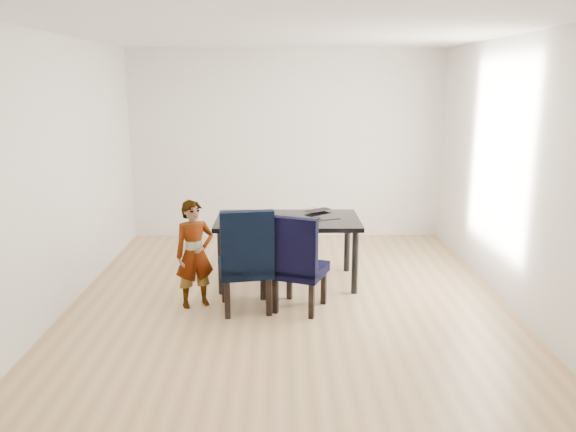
{
  "coord_description": "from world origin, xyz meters",
  "views": [
    {
      "loc": [
        -0.06,
        -5.61,
        2.25
      ],
      "look_at": [
        0.0,
        0.2,
        0.85
      ],
      "focal_mm": 35.0,
      "sensor_mm": 36.0,
      "label": 1
    }
  ],
  "objects_px": {
    "chair_left": "(245,258)",
    "child": "(195,254)",
    "chair_right": "(300,262)",
    "dining_table": "(288,250)",
    "plate": "(256,217)",
    "laptop": "(315,210)"
  },
  "relations": [
    {
      "from": "chair_left",
      "to": "laptop",
      "type": "xyz_separation_m",
      "value": [
        0.76,
        1.13,
        0.23
      ]
    },
    {
      "from": "chair_left",
      "to": "chair_right",
      "type": "relative_size",
      "value": 1.07
    },
    {
      "from": "laptop",
      "to": "child",
      "type": "bearing_deg",
      "value": 1.56
    },
    {
      "from": "dining_table",
      "to": "plate",
      "type": "height_order",
      "value": "plate"
    },
    {
      "from": "chair_left",
      "to": "child",
      "type": "height_order",
      "value": "child"
    },
    {
      "from": "dining_table",
      "to": "chair_right",
      "type": "height_order",
      "value": "chair_right"
    },
    {
      "from": "dining_table",
      "to": "laptop",
      "type": "bearing_deg",
      "value": 46.84
    },
    {
      "from": "dining_table",
      "to": "laptop",
      "type": "height_order",
      "value": "laptop"
    },
    {
      "from": "chair_right",
      "to": "dining_table",
      "type": "bearing_deg",
      "value": 119.9
    },
    {
      "from": "chair_left",
      "to": "laptop",
      "type": "height_order",
      "value": "chair_left"
    },
    {
      "from": "chair_right",
      "to": "laptop",
      "type": "bearing_deg",
      "value": 100.8
    },
    {
      "from": "chair_left",
      "to": "plate",
      "type": "bearing_deg",
      "value": 75.39
    },
    {
      "from": "child",
      "to": "plate",
      "type": "xyz_separation_m",
      "value": [
        0.59,
        0.75,
        0.21
      ]
    },
    {
      "from": "dining_table",
      "to": "laptop",
      "type": "xyz_separation_m",
      "value": [
        0.33,
        0.35,
        0.39
      ]
    },
    {
      "from": "child",
      "to": "laptop",
      "type": "distance_m",
      "value": 1.66
    },
    {
      "from": "chair_right",
      "to": "laptop",
      "type": "relative_size",
      "value": 2.99
    },
    {
      "from": "chair_left",
      "to": "chair_right",
      "type": "height_order",
      "value": "chair_left"
    },
    {
      "from": "dining_table",
      "to": "plate",
      "type": "xyz_separation_m",
      "value": [
        -0.36,
        0.06,
        0.38
      ]
    },
    {
      "from": "dining_table",
      "to": "child",
      "type": "bearing_deg",
      "value": -144.11
    },
    {
      "from": "chair_right",
      "to": "chair_left",
      "type": "bearing_deg",
      "value": -158.58
    },
    {
      "from": "child",
      "to": "laptop",
      "type": "height_order",
      "value": "child"
    },
    {
      "from": "dining_table",
      "to": "chair_left",
      "type": "xyz_separation_m",
      "value": [
        -0.43,
        -0.78,
        0.16
      ]
    }
  ]
}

